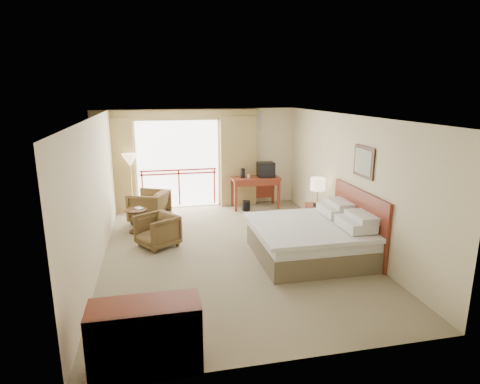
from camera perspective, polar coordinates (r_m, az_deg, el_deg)
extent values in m
plane|color=#807659|center=(8.24, -1.28, -8.39)|extent=(7.00, 7.00, 0.00)
plane|color=white|center=(7.62, -1.39, 10.71)|extent=(7.00, 7.00, 0.00)
plane|color=beige|center=(11.21, -4.72, 4.84)|extent=(5.00, 0.00, 5.00)
plane|color=beige|center=(4.59, 7.02, -9.18)|extent=(5.00, 0.00, 5.00)
plane|color=beige|center=(7.76, -19.77, -0.16)|extent=(0.00, 7.00, 7.00)
plane|color=beige|center=(8.63, 15.20, 1.56)|extent=(0.00, 7.00, 7.00)
plane|color=white|center=(11.14, -8.78, 3.88)|extent=(2.40, 0.00, 2.40)
cube|color=#AA1C0E|center=(11.17, -8.72, 2.60)|extent=(2.09, 0.03, 0.04)
cube|color=#AA1C0E|center=(11.15, -8.74, 3.11)|extent=(2.09, 0.03, 0.04)
cube|color=#AA1C0E|center=(11.25, -13.68, 0.35)|extent=(0.04, 0.03, 1.00)
cube|color=#AA1C0E|center=(11.26, -8.65, 0.61)|extent=(0.04, 0.03, 1.00)
cube|color=#AA1C0E|center=(11.35, -3.66, 0.86)|extent=(0.04, 0.03, 1.00)
cube|color=olive|center=(11.04, -17.33, 3.57)|extent=(1.00, 0.26, 2.50)
cube|color=olive|center=(11.22, -0.29, 4.38)|extent=(1.00, 0.26, 2.50)
cube|color=olive|center=(10.89, -9.01, 10.80)|extent=(4.40, 0.22, 0.28)
cube|color=silver|center=(11.30, 1.85, 10.06)|extent=(0.50, 0.04, 0.50)
cube|color=brown|center=(8.02, 9.87, -7.72)|extent=(2.05, 2.00, 0.40)
cube|color=silver|center=(7.91, 9.96, -5.71)|extent=(2.01, 1.96, 0.22)
cube|color=silver|center=(7.85, 9.66, -4.85)|extent=(2.09, 2.06, 0.08)
cube|color=silver|center=(7.73, 16.14, -4.36)|extent=(0.50, 0.75, 0.18)
cube|color=silver|center=(8.49, 13.30, -2.50)|extent=(0.50, 0.75, 0.18)
cube|color=silver|center=(7.75, 17.05, -3.43)|extent=(0.40, 0.70, 0.14)
cube|color=silver|center=(8.51, 14.14, -1.67)|extent=(0.40, 0.70, 0.14)
cube|color=maroon|center=(8.28, 16.52, -4.08)|extent=(0.06, 2.10, 1.30)
cube|color=black|center=(8.01, 17.21, 4.12)|extent=(0.03, 0.72, 0.60)
cube|color=silver|center=(8.00, 17.09, 4.12)|extent=(0.01, 0.60, 0.48)
cube|color=maroon|center=(9.44, 10.92, -3.64)|extent=(0.45, 0.53, 0.62)
cylinder|color=tan|center=(9.39, 10.91, -1.50)|extent=(0.14, 0.14, 0.04)
cylinder|color=tan|center=(9.34, 10.96, -0.43)|extent=(0.03, 0.03, 0.36)
cylinder|color=#FFE5B2|center=(9.28, 11.03, 1.13)|extent=(0.34, 0.34, 0.28)
cube|color=black|center=(9.19, 11.10, -1.84)|extent=(0.22, 0.19, 0.08)
cube|color=maroon|center=(11.03, 2.17, 1.98)|extent=(1.31, 0.64, 0.05)
cube|color=maroon|center=(10.74, -0.61, -0.69)|extent=(0.07, 0.07, 0.81)
cube|color=maroon|center=(11.03, 5.53, -0.35)|extent=(0.07, 0.07, 0.81)
cube|color=maroon|center=(11.26, -1.17, 0.01)|extent=(0.07, 0.07, 0.81)
cube|color=maroon|center=(11.54, 4.72, 0.32)|extent=(0.07, 0.07, 0.81)
cube|color=maroon|center=(11.36, 1.81, 0.60)|extent=(1.21, 0.03, 0.60)
cube|color=maroon|center=(10.78, 2.54, 1.22)|extent=(1.21, 0.03, 0.13)
cube|color=black|center=(11.06, 3.69, 3.19)|extent=(0.45, 0.35, 0.41)
cube|color=black|center=(10.90, 3.94, 3.02)|extent=(0.41, 0.02, 0.33)
cylinder|color=black|center=(10.92, 0.39, 2.69)|extent=(0.14, 0.14, 0.26)
cylinder|color=white|center=(10.92, 1.22, 2.25)|extent=(0.09, 0.09, 0.10)
cylinder|color=black|center=(10.87, 0.88, -1.97)|extent=(0.23, 0.23, 0.27)
imported|color=#4E391C|center=(10.27, -12.68, -4.11)|extent=(1.13, 1.12, 0.78)
imported|color=#4E391C|center=(8.66, -11.56, -7.55)|extent=(1.02, 1.01, 0.68)
cylinder|color=black|center=(9.42, -14.58, -2.50)|extent=(0.50, 0.50, 0.04)
cylinder|color=black|center=(9.50, -14.49, -4.01)|extent=(0.06, 0.06, 0.50)
cylinder|color=black|center=(9.58, -14.39, -5.43)|extent=(0.36, 0.36, 0.03)
imported|color=white|center=(9.41, -14.59, -2.38)|extent=(0.23, 0.25, 0.02)
cylinder|color=tan|center=(11.01, -14.93, -2.92)|extent=(0.26, 0.26, 0.03)
cylinder|color=tan|center=(10.83, -15.15, 0.53)|extent=(0.03, 0.03, 1.39)
cone|color=#FFE5B2|center=(10.69, -15.41, 4.40)|extent=(0.41, 0.41, 0.33)
cube|color=maroon|center=(5.01, -13.23, -19.43)|extent=(1.26, 0.53, 0.84)
cube|color=black|center=(4.79, -13.27, -21.16)|extent=(1.16, 0.02, 0.74)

